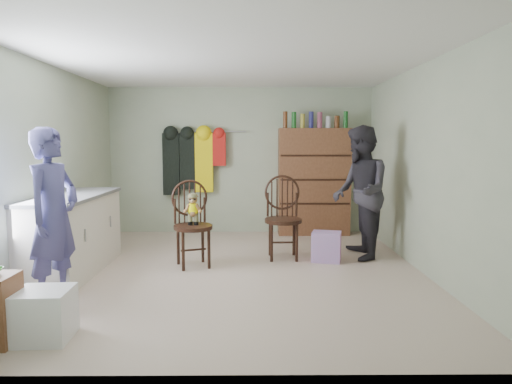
{
  "coord_description": "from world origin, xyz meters",
  "views": [
    {
      "loc": [
        0.21,
        -5.41,
        1.55
      ],
      "look_at": [
        0.25,
        0.2,
        0.95
      ],
      "focal_mm": 32.0,
      "sensor_mm": 36.0,
      "label": 1
    }
  ],
  "objects_px": {
    "chair_far": "(283,214)",
    "chair_front": "(192,218)",
    "counter": "(73,233)",
    "dresser": "(314,181)"
  },
  "relations": [
    {
      "from": "chair_front",
      "to": "dresser",
      "type": "relative_size",
      "value": 0.52
    },
    {
      "from": "chair_far",
      "to": "chair_front",
      "type": "bearing_deg",
      "value": -162.0
    },
    {
      "from": "chair_front",
      "to": "dresser",
      "type": "bearing_deg",
      "value": 28.62
    },
    {
      "from": "chair_front",
      "to": "chair_far",
      "type": "xyz_separation_m",
      "value": [
        1.17,
        0.41,
        -0.01
      ]
    },
    {
      "from": "counter",
      "to": "chair_front",
      "type": "distance_m",
      "value": 1.43
    },
    {
      "from": "counter",
      "to": "dresser",
      "type": "height_order",
      "value": "dresser"
    },
    {
      "from": "counter",
      "to": "chair_front",
      "type": "xyz_separation_m",
      "value": [
        1.39,
        0.28,
        0.14
      ]
    },
    {
      "from": "counter",
      "to": "chair_far",
      "type": "xyz_separation_m",
      "value": [
        2.57,
        0.69,
        0.13
      ]
    },
    {
      "from": "counter",
      "to": "dresser",
      "type": "relative_size",
      "value": 0.9
    },
    {
      "from": "counter",
      "to": "chair_front",
      "type": "relative_size",
      "value": 1.71
    }
  ]
}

